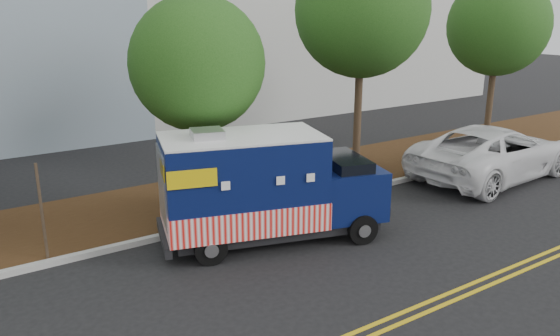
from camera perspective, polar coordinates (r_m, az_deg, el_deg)
ground at (r=13.88m, az=-2.45°, el=-7.59°), size 120.00×120.00×0.00m
curb at (r=14.97m, az=-5.24°, el=-5.49°), size 120.00×0.18×0.15m
mulch_strip at (r=16.74m, az=-8.68°, el=-3.21°), size 120.00×4.00×0.15m
centerline_near at (r=10.75m, az=10.41°, el=-15.53°), size 120.00×0.10×0.01m
centerline_far at (r=10.60m, az=11.38°, el=-16.08°), size 120.00×0.10×0.01m
tree_b at (r=15.11m, az=-8.62°, el=10.71°), size 3.67×3.67×6.04m
tree_c at (r=18.60m, az=8.56°, el=15.99°), size 4.39×4.39×7.77m
tree_d at (r=24.22m, az=21.83°, el=13.65°), size 4.02×4.02×6.97m
sign_post at (r=13.34m, az=-23.60°, el=-4.49°), size 0.06×0.06×2.40m
food_truck at (r=13.42m, az=-1.89°, el=-2.33°), size 5.91×3.48×2.94m
white_car at (r=19.98m, az=21.34°, el=1.56°), size 6.70×3.44×1.81m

